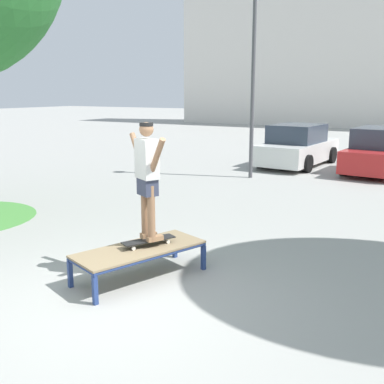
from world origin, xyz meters
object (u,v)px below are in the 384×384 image
Objects in this scene: skateboard at (149,240)px; skater at (147,173)px; car_red at (382,152)px; car_white at (298,147)px; skate_box at (140,251)px; light_post at (254,51)px.

skateboard is 0.99m from skater.
car_red is at bearing 82.21° from skater.
car_red is at bearing 82.20° from skateboard.
skater reaches higher than car_red.
skater is at bearing -97.79° from car_red.
car_white is at bearing 96.93° from skater.
skate_box is 2.55× the size of skateboard.
skate_box is 11.43m from car_red.
car_white is 0.74× the size of light_post.
car_red is (1.53, 11.16, -0.84)m from skater.
skate_box is 0.47× the size of car_red.
skater is 0.39× the size of car_white.
light_post is at bearing 102.37° from skate_box.
car_white is (-1.31, 11.40, 0.28)m from skate_box.
skateboard reaches higher than skate_box.
skate_box is 9.13m from light_post.
car_red is at bearing 41.89° from light_post.
light_post reaches higher than car_red.
car_red is 0.74× the size of light_post.
skateboard is 0.14× the size of light_post.
light_post reaches higher than skater.
light_post is (-1.87, 8.12, 2.29)m from skater.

